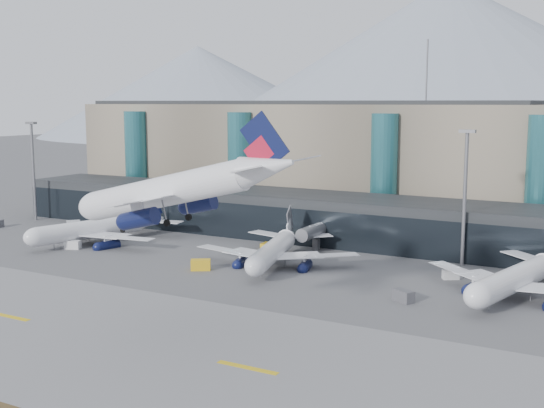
{
  "coord_description": "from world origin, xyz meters",
  "views": [
    {
      "loc": [
        58.63,
        -79.93,
        30.65
      ],
      "look_at": [
        -2.35,
        32.0,
        11.51
      ],
      "focal_mm": 45.0,
      "sensor_mm": 36.0,
      "label": 1
    }
  ],
  "objects_px": {
    "lightmast_mid": "(465,190)",
    "veh_h": "(201,265)",
    "veh_d": "(451,275)",
    "lightmast_left": "(33,165)",
    "veh_b": "(266,247)",
    "jet_parked_left": "(105,222)",
    "veh_a": "(73,245)",
    "veh_c": "(403,296)",
    "hero_jet": "(186,181)",
    "veh_g": "(456,273)",
    "jet_parked_mid": "(276,243)",
    "jet_parked_right": "(523,269)"
  },
  "relations": [
    {
      "from": "lightmast_mid",
      "to": "veh_h",
      "type": "relative_size",
      "value": 7.15
    },
    {
      "from": "veh_h",
      "to": "veh_d",
      "type": "bearing_deg",
      "value": -11.67
    },
    {
      "from": "lightmast_left",
      "to": "veh_d",
      "type": "height_order",
      "value": "lightmast_left"
    },
    {
      "from": "veh_b",
      "to": "lightmast_mid",
      "type": "bearing_deg",
      "value": -83.15
    },
    {
      "from": "lightmast_left",
      "to": "jet_parked_left",
      "type": "xyz_separation_m",
      "value": [
        35.33,
        -12.62,
        -10.08
      ]
    },
    {
      "from": "veh_a",
      "to": "veh_h",
      "type": "xyz_separation_m",
      "value": [
        34.09,
        -2.26,
        0.09
      ]
    },
    {
      "from": "veh_d",
      "to": "veh_h",
      "type": "distance_m",
      "value": 44.82
    },
    {
      "from": "jet_parked_left",
      "to": "veh_c",
      "type": "height_order",
      "value": "jet_parked_left"
    },
    {
      "from": "lightmast_mid",
      "to": "hero_jet",
      "type": "height_order",
      "value": "hero_jet"
    },
    {
      "from": "hero_jet",
      "to": "veh_b",
      "type": "xyz_separation_m",
      "value": [
        -16.2,
        50.52,
        -19.83
      ]
    },
    {
      "from": "veh_d",
      "to": "lightmast_mid",
      "type": "bearing_deg",
      "value": 62.75
    },
    {
      "from": "lightmast_left",
      "to": "veh_g",
      "type": "relative_size",
      "value": 10.26
    },
    {
      "from": "veh_a",
      "to": "veh_g",
      "type": "distance_m",
      "value": 78.12
    },
    {
      "from": "lightmast_mid",
      "to": "veh_g",
      "type": "relative_size",
      "value": 10.26
    },
    {
      "from": "jet_parked_left",
      "to": "jet_parked_mid",
      "type": "xyz_separation_m",
      "value": [
        43.12,
        -0.07,
        -0.27
      ]
    },
    {
      "from": "veh_d",
      "to": "veh_g",
      "type": "xyz_separation_m",
      "value": [
        0.5,
        1.91,
        -0.07
      ]
    },
    {
      "from": "veh_d",
      "to": "jet_parked_mid",
      "type": "bearing_deg",
      "value": 156.73
    },
    {
      "from": "lightmast_mid",
      "to": "jet_parked_left",
      "type": "relative_size",
      "value": 0.72
    },
    {
      "from": "lightmast_left",
      "to": "hero_jet",
      "type": "height_order",
      "value": "hero_jet"
    },
    {
      "from": "veh_c",
      "to": "lightmast_mid",
      "type": "bearing_deg",
      "value": 114.17
    },
    {
      "from": "jet_parked_right",
      "to": "veh_d",
      "type": "height_order",
      "value": "jet_parked_right"
    },
    {
      "from": "lightmast_mid",
      "to": "veh_c",
      "type": "xyz_separation_m",
      "value": [
        -2.31,
        -28.58,
        -13.49
      ]
    },
    {
      "from": "jet_parked_right",
      "to": "veh_c",
      "type": "distance_m",
      "value": 20.51
    },
    {
      "from": "lightmast_mid",
      "to": "veh_c",
      "type": "relative_size",
      "value": 7.65
    },
    {
      "from": "jet_parked_left",
      "to": "jet_parked_right",
      "type": "height_order",
      "value": "jet_parked_left"
    },
    {
      "from": "veh_g",
      "to": "jet_parked_right",
      "type": "bearing_deg",
      "value": 27.77
    },
    {
      "from": "veh_d",
      "to": "lightmast_left",
      "type": "bearing_deg",
      "value": 144.85
    },
    {
      "from": "lightmast_mid",
      "to": "jet_parked_left",
      "type": "height_order",
      "value": "lightmast_mid"
    },
    {
      "from": "lightmast_left",
      "to": "veh_a",
      "type": "relative_size",
      "value": 8.03
    },
    {
      "from": "veh_c",
      "to": "veh_h",
      "type": "relative_size",
      "value": 0.93
    },
    {
      "from": "veh_g",
      "to": "veh_h",
      "type": "distance_m",
      "value": 45.98
    },
    {
      "from": "jet_parked_right",
      "to": "veh_d",
      "type": "bearing_deg",
      "value": 85.57
    },
    {
      "from": "veh_b",
      "to": "veh_d",
      "type": "bearing_deg",
      "value": -99.67
    },
    {
      "from": "lightmast_mid",
      "to": "veh_g",
      "type": "xyz_separation_m",
      "value": [
        1.21,
        -9.5,
        -13.69
      ]
    },
    {
      "from": "jet_parked_right",
      "to": "veh_a",
      "type": "relative_size",
      "value": 11.05
    },
    {
      "from": "lightmast_left",
      "to": "veh_c",
      "type": "bearing_deg",
      "value": -13.36
    },
    {
      "from": "lightmast_left",
      "to": "jet_parked_left",
      "type": "bearing_deg",
      "value": -19.66
    },
    {
      "from": "hero_jet",
      "to": "veh_b",
      "type": "relative_size",
      "value": 13.38
    },
    {
      "from": "lightmast_left",
      "to": "veh_h",
      "type": "distance_m",
      "value": 73.97
    },
    {
      "from": "hero_jet",
      "to": "veh_h",
      "type": "height_order",
      "value": "hero_jet"
    },
    {
      "from": "lightmast_mid",
      "to": "hero_jet",
      "type": "xyz_separation_m",
      "value": [
        -22.8,
        -56.79,
        6.18
      ]
    },
    {
      "from": "lightmast_mid",
      "to": "veh_d",
      "type": "bearing_deg",
      "value": -86.45
    },
    {
      "from": "veh_d",
      "to": "veh_h",
      "type": "relative_size",
      "value": 0.78
    },
    {
      "from": "jet_parked_right",
      "to": "veh_h",
      "type": "bearing_deg",
      "value": 115.9
    },
    {
      "from": "veh_g",
      "to": "lightmast_left",
      "type": "bearing_deg",
      "value": -128.61
    },
    {
      "from": "jet_parked_right",
      "to": "veh_g",
      "type": "height_order",
      "value": "jet_parked_right"
    },
    {
      "from": "veh_c",
      "to": "veh_g",
      "type": "bearing_deg",
      "value": 108.35
    },
    {
      "from": "veh_b",
      "to": "veh_d",
      "type": "relative_size",
      "value": 0.96
    },
    {
      "from": "jet_parked_mid",
      "to": "veh_a",
      "type": "height_order",
      "value": "jet_parked_mid"
    },
    {
      "from": "veh_b",
      "to": "veh_d",
      "type": "xyz_separation_m",
      "value": [
        39.71,
        -5.14,
        0.03
      ]
    }
  ]
}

